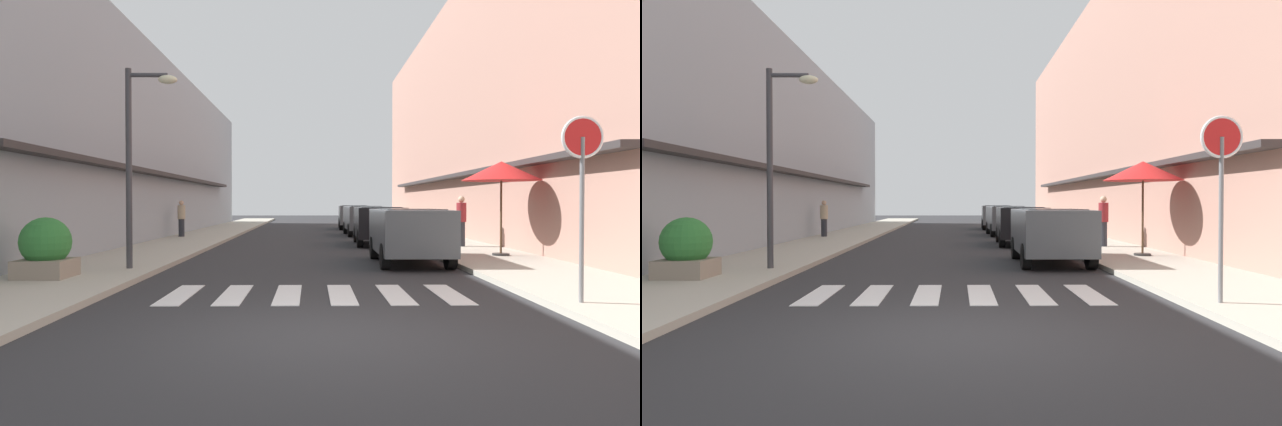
{
  "view_description": "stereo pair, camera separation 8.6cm",
  "coord_description": "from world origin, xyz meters",
  "views": [
    {
      "loc": [
        -0.06,
        -6.82,
        1.64
      ],
      "look_at": [
        0.25,
        13.3,
        1.26
      ],
      "focal_mm": 31.49,
      "sensor_mm": 36.0,
      "label": 1
    },
    {
      "loc": [
        0.03,
        -6.82,
        1.64
      ],
      "look_at": [
        0.25,
        13.3,
        1.26
      ],
      "focal_mm": 31.49,
      "sensor_mm": 36.0,
      "label": 2
    }
  ],
  "objects": [
    {
      "name": "parked_car_far",
      "position": [
        2.54,
        21.01,
        0.92
      ],
      "size": [
        1.88,
        3.98,
        1.47
      ],
      "color": "#4C5156",
      "rests_on": "ground_plane"
    },
    {
      "name": "sidewalk_right",
      "position": [
        5.05,
        17.15,
        0.06
      ],
      "size": [
        2.91,
        60.03,
        0.12
      ],
      "primitive_type": "cube",
      "color": "#ADA899",
      "rests_on": "ground_plane"
    },
    {
      "name": "pedestrian_walking_far",
      "position": [
        -5.86,
        18.25,
        0.96
      ],
      "size": [
        0.34,
        0.34,
        1.61
      ],
      "rotation": [
        0.0,
        0.0,
        4.8
      ],
      "color": "#282B33",
      "rests_on": "sidewalk_left"
    },
    {
      "name": "parked_car_near",
      "position": [
        2.54,
        8.02,
        0.92
      ],
      "size": [
        1.84,
        3.99,
        1.47
      ],
      "color": "#4C5156",
      "rests_on": "ground_plane"
    },
    {
      "name": "round_street_sign",
      "position": [
        4.04,
        1.6,
        2.29
      ],
      "size": [
        0.65,
        0.07,
        2.83
      ],
      "color": "slate",
      "rests_on": "sidewalk_right"
    },
    {
      "name": "sidewalk_left",
      "position": [
        -5.05,
        17.15,
        0.06
      ],
      "size": [
        2.91,
        60.03,
        0.12
      ],
      "primitive_type": "cube",
      "color": "#ADA899",
      "rests_on": "ground_plane"
    },
    {
      "name": "street_lamp",
      "position": [
        -4.05,
        6.15,
        2.98
      ],
      "size": [
        1.19,
        0.28,
        4.59
      ],
      "color": "#38383D",
      "rests_on": "sidewalk_left"
    },
    {
      "name": "cafe_umbrella",
      "position": [
        5.37,
        9.14,
        2.52
      ],
      "size": [
        2.25,
        2.25,
        2.69
      ],
      "color": "#262626",
      "rests_on": "sidewalk_right"
    },
    {
      "name": "parked_car_mid",
      "position": [
        2.54,
        14.79,
        0.92
      ],
      "size": [
        1.92,
        4.22,
        1.47
      ],
      "color": "black",
      "rests_on": "ground_plane"
    },
    {
      "name": "crosswalk",
      "position": [
        -0.0,
        3.09,
        0.01
      ],
      "size": [
        5.2,
        2.2,
        0.01
      ],
      "color": "silver",
      "rests_on": "ground_plane"
    },
    {
      "name": "ground_plane",
      "position": [
        0.0,
        17.15,
        0.0
      ],
      "size": [
        94.34,
        94.34,
        0.0
      ],
      "primitive_type": "plane",
      "color": "#2B2B2D"
    },
    {
      "name": "parked_car_distant",
      "position": [
        2.54,
        27.76,
        0.92
      ],
      "size": [
        1.92,
        4.53,
        1.47
      ],
      "color": "#4C5156",
      "rests_on": "ground_plane"
    },
    {
      "name": "pedestrian_walking_near",
      "position": [
        5.14,
        12.52,
        1.04
      ],
      "size": [
        0.34,
        0.34,
        1.74
      ],
      "rotation": [
        0.0,
        0.0,
        5.22
      ],
      "color": "#282B33",
      "rests_on": "sidewalk_right"
    },
    {
      "name": "building_row_right",
      "position": [
        9.0,
        18.3,
        5.68
      ],
      "size": [
        5.5,
        40.59,
        11.38
      ],
      "color": "#A87A6B",
      "rests_on": "ground_plane"
    },
    {
      "name": "planter_corner",
      "position": [
        -5.44,
        4.59,
        0.7
      ],
      "size": [
        1.0,
        1.0,
        1.22
      ],
      "color": "gray",
      "rests_on": "sidewalk_left"
    },
    {
      "name": "building_row_left",
      "position": [
        -9.0,
        18.3,
        4.04
      ],
      "size": [
        5.5,
        40.59,
        8.09
      ],
      "color": "#939EA8",
      "rests_on": "ground_plane"
    }
  ]
}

